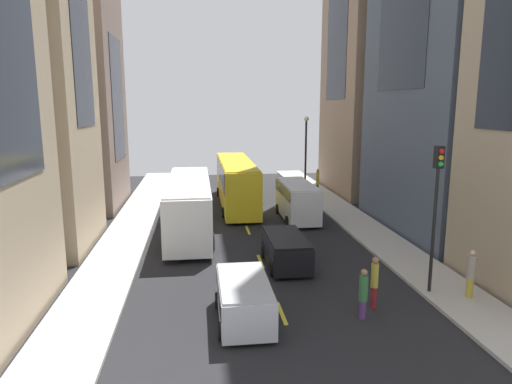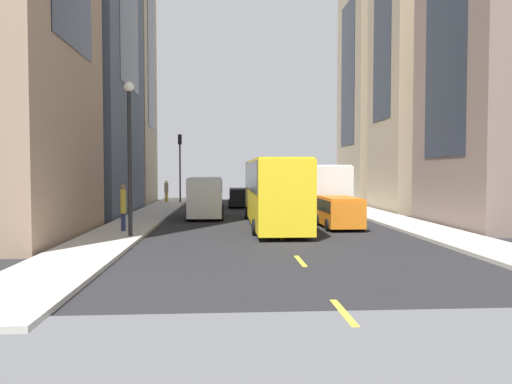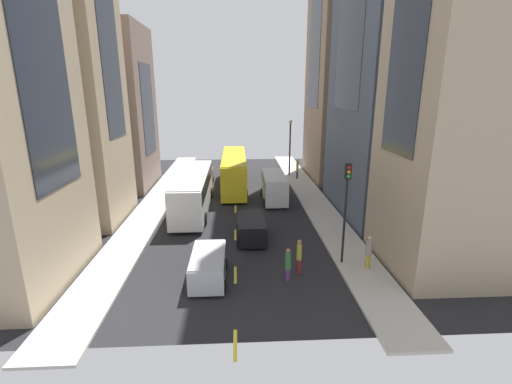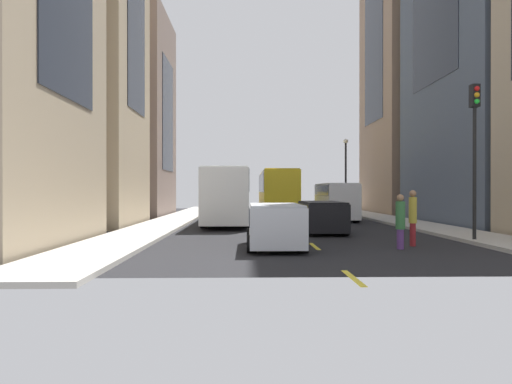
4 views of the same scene
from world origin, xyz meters
TOP-DOWN VIEW (x-y plane):
  - ground_plane at (0.00, 0.00)m, footprint 41.75×41.75m
  - sidewalk_west at (-7.50, 0.00)m, footprint 2.75×44.00m
  - sidewalk_east at (7.50, 0.00)m, footprint 2.75×44.00m
  - lane_stripe_0 at (0.00, -21.00)m, footprint 0.16×2.00m
  - lane_stripe_1 at (0.00, -15.00)m, footprint 0.16×2.00m
  - lane_stripe_2 at (0.00, -9.00)m, footprint 0.16×2.00m
  - lane_stripe_3 at (0.00, -3.00)m, footprint 0.16×2.00m
  - lane_stripe_4 at (0.00, 3.00)m, footprint 0.16×2.00m
  - lane_stripe_5 at (0.00, 9.00)m, footprint 0.16×2.00m
  - lane_stripe_6 at (0.00, 15.00)m, footprint 0.16×2.00m
  - lane_stripe_7 at (0.00, 21.00)m, footprint 0.16×2.00m
  - building_west_2 at (-13.46, 5.62)m, footprint 8.86×8.74m
  - building_east_2 at (13.43, 8.87)m, footprint 8.81×10.24m
  - city_bus_white at (-3.68, -3.02)m, footprint 2.80×12.03m
  - streetcar_yellow at (-0.12, 4.38)m, footprint 2.70×12.75m
  - delivery_van_white at (3.70, -0.60)m, footprint 2.25×6.02m
  - car_black_0 at (1.16, -9.78)m, footprint 2.05×4.25m
  - car_orange_1 at (-3.48, 5.70)m, footprint 1.93×4.08m
  - car_silver_2 at (-1.50, -15.45)m, footprint 2.04×4.07m
  - pedestrian_walking_far at (7.30, 7.49)m, footprint 0.28×0.28m
  - pedestrian_crossing_near at (2.94, -15.81)m, footprint 0.33×0.33m
  - pedestrian_waiting_curb at (3.70, -14.97)m, footprint 0.29×0.29m
  - traffic_light_near_corner at (6.52, -14.03)m, footprint 0.32×0.44m
  - streetlamp_near at (6.62, 9.34)m, footprint 0.44×0.44m

SIDE VIEW (x-z plane):
  - ground_plane at x=0.00m, z-range 0.00..0.00m
  - lane_stripe_0 at x=0.00m, z-range 0.00..0.01m
  - lane_stripe_1 at x=0.00m, z-range 0.00..0.01m
  - lane_stripe_2 at x=0.00m, z-range 0.00..0.01m
  - lane_stripe_3 at x=0.00m, z-range 0.00..0.01m
  - lane_stripe_4 at x=0.00m, z-range 0.00..0.01m
  - lane_stripe_5 at x=0.00m, z-range 0.00..0.01m
  - lane_stripe_6 at x=0.00m, z-range 0.00..0.01m
  - lane_stripe_7 at x=0.00m, z-range 0.00..0.01m
  - sidewalk_west at x=-7.50m, z-range 0.00..0.15m
  - sidewalk_east at x=7.50m, z-range 0.00..0.15m
  - car_black_0 at x=1.16m, z-range 0.14..1.68m
  - car_silver_2 at x=-1.50m, z-range 0.14..1.73m
  - car_orange_1 at x=-3.48m, z-range 0.15..1.78m
  - pedestrian_crossing_near at x=2.94m, z-range 0.07..2.01m
  - pedestrian_waiting_curb at x=3.70m, z-range 0.11..2.21m
  - pedestrian_walking_far at x=7.30m, z-range 0.25..2.47m
  - delivery_van_white at x=3.70m, z-range 0.23..2.80m
  - city_bus_white at x=-3.68m, z-range 0.33..3.69m
  - streetcar_yellow at x=-0.12m, z-range 0.33..3.92m
  - streetlamp_near at x=6.62m, z-range 0.93..7.64m
  - traffic_light_near_corner at x=6.52m, z-range 1.33..7.47m
  - building_west_2 at x=-13.46m, z-range 0.00..16.64m
  - building_east_2 at x=13.43m, z-range 0.00..36.99m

